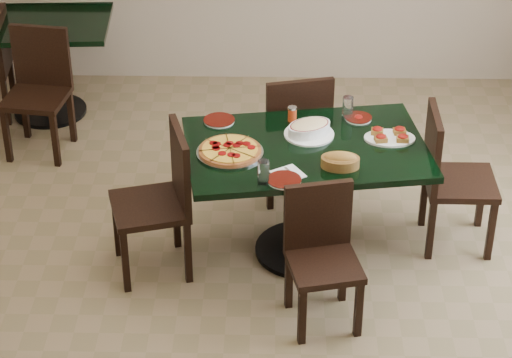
{
  "coord_description": "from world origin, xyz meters",
  "views": [
    {
      "loc": [
        0.12,
        -4.65,
        3.63
      ],
      "look_at": [
        0.02,
        0.0,
        0.73
      ],
      "focal_mm": 70.0,
      "sensor_mm": 36.0,
      "label": 1
    }
  ],
  "objects_px": {
    "chair_near": "(321,248)",
    "bruschetta_platter": "(390,136)",
    "back_table": "(43,50)",
    "back_chair_near": "(39,84)",
    "chair_left": "(163,194)",
    "bread_basket": "(340,161)",
    "chair_right": "(448,172)",
    "lasagna_casserole": "(309,128)",
    "chair_far": "(295,130)",
    "main_table": "(305,173)",
    "pepperoni_pizza": "(230,151)"
  },
  "relations": [
    {
      "from": "chair_left",
      "to": "pepperoni_pizza",
      "type": "relative_size",
      "value": 2.37
    },
    {
      "from": "pepperoni_pizza",
      "to": "lasagna_casserole",
      "type": "distance_m",
      "value": 0.51
    },
    {
      "from": "chair_right",
      "to": "pepperoni_pizza",
      "type": "height_order",
      "value": "chair_right"
    },
    {
      "from": "back_chair_near",
      "to": "chair_right",
      "type": "bearing_deg",
      "value": -14.6
    },
    {
      "from": "back_table",
      "to": "bruschetta_platter",
      "type": "height_order",
      "value": "bruschetta_platter"
    },
    {
      "from": "chair_left",
      "to": "back_chair_near",
      "type": "relative_size",
      "value": 1.03
    },
    {
      "from": "back_chair_near",
      "to": "bruschetta_platter",
      "type": "xyz_separation_m",
      "value": [
        2.33,
        -1.19,
        0.28
      ]
    },
    {
      "from": "chair_right",
      "to": "lasagna_casserole",
      "type": "distance_m",
      "value": 0.89
    },
    {
      "from": "back_table",
      "to": "pepperoni_pizza",
      "type": "height_order",
      "value": "pepperoni_pizza"
    },
    {
      "from": "main_table",
      "to": "chair_left",
      "type": "distance_m",
      "value": 0.84
    },
    {
      "from": "chair_near",
      "to": "pepperoni_pizza",
      "type": "bearing_deg",
      "value": 123.85
    },
    {
      "from": "main_table",
      "to": "chair_right",
      "type": "relative_size",
      "value": 1.66
    },
    {
      "from": "main_table",
      "to": "bruschetta_platter",
      "type": "bearing_deg",
      "value": 1.19
    },
    {
      "from": "back_table",
      "to": "bread_basket",
      "type": "distance_m",
      "value": 2.9
    },
    {
      "from": "back_table",
      "to": "back_chair_near",
      "type": "relative_size",
      "value": 1.18
    },
    {
      "from": "chair_near",
      "to": "main_table",
      "type": "bearing_deg",
      "value": 84.9
    },
    {
      "from": "chair_far",
      "to": "back_table",
      "type": "bearing_deg",
      "value": -45.27
    },
    {
      "from": "chair_left",
      "to": "pepperoni_pizza",
      "type": "bearing_deg",
      "value": 83.92
    },
    {
      "from": "back_table",
      "to": "chair_near",
      "type": "relative_size",
      "value": 1.3
    },
    {
      "from": "chair_left",
      "to": "pepperoni_pizza",
      "type": "distance_m",
      "value": 0.47
    },
    {
      "from": "chair_left",
      "to": "bruschetta_platter",
      "type": "bearing_deg",
      "value": 84.96
    },
    {
      "from": "chair_left",
      "to": "pepperoni_pizza",
      "type": "height_order",
      "value": "chair_left"
    },
    {
      "from": "back_chair_near",
      "to": "pepperoni_pizza",
      "type": "height_order",
      "value": "back_chair_near"
    },
    {
      "from": "chair_right",
      "to": "bread_basket",
      "type": "bearing_deg",
      "value": 118.19
    },
    {
      "from": "bread_basket",
      "to": "chair_far",
      "type": "bearing_deg",
      "value": 108.02
    },
    {
      "from": "back_chair_near",
      "to": "lasagna_casserole",
      "type": "bearing_deg",
      "value": -23.27
    },
    {
      "from": "chair_left",
      "to": "back_chair_near",
      "type": "xyz_separation_m",
      "value": [
        -1.02,
        1.43,
        -0.01
      ]
    },
    {
      "from": "chair_near",
      "to": "bruschetta_platter",
      "type": "xyz_separation_m",
      "value": [
        0.41,
        0.67,
        0.33
      ]
    },
    {
      "from": "pepperoni_pizza",
      "to": "lasagna_casserole",
      "type": "relative_size",
      "value": 1.21
    },
    {
      "from": "back_chair_near",
      "to": "lasagna_casserole",
      "type": "relative_size",
      "value": 2.8
    },
    {
      "from": "chair_near",
      "to": "chair_right",
      "type": "distance_m",
      "value": 1.06
    },
    {
      "from": "chair_left",
      "to": "bread_basket",
      "type": "height_order",
      "value": "chair_left"
    },
    {
      "from": "back_chair_near",
      "to": "pepperoni_pizza",
      "type": "xyz_separation_m",
      "value": [
        1.4,
        -1.36,
        0.27
      ]
    },
    {
      "from": "lasagna_casserole",
      "to": "bread_basket",
      "type": "height_order",
      "value": "bread_basket"
    },
    {
      "from": "chair_left",
      "to": "bruschetta_platter",
      "type": "distance_m",
      "value": 1.36
    },
    {
      "from": "pepperoni_pizza",
      "to": "back_table",
      "type": "bearing_deg",
      "value": 128.27
    },
    {
      "from": "lasagna_casserole",
      "to": "bread_basket",
      "type": "xyz_separation_m",
      "value": [
        0.16,
        -0.36,
        -0.01
      ]
    },
    {
      "from": "chair_far",
      "to": "back_chair_near",
      "type": "bearing_deg",
      "value": -33.49
    },
    {
      "from": "pepperoni_pizza",
      "to": "back_chair_near",
      "type": "bearing_deg",
      "value": 135.79
    },
    {
      "from": "main_table",
      "to": "lasagna_casserole",
      "type": "relative_size",
      "value": 4.73
    },
    {
      "from": "chair_far",
      "to": "lasagna_casserole",
      "type": "distance_m",
      "value": 0.57
    },
    {
      "from": "chair_left",
      "to": "lasagna_casserole",
      "type": "height_order",
      "value": "chair_left"
    },
    {
      "from": "chair_far",
      "to": "pepperoni_pizza",
      "type": "bearing_deg",
      "value": 48.25
    },
    {
      "from": "chair_far",
      "to": "bread_basket",
      "type": "distance_m",
      "value": 0.92
    },
    {
      "from": "chair_left",
      "to": "lasagna_casserole",
      "type": "xyz_separation_m",
      "value": [
        0.84,
        0.29,
        0.29
      ]
    },
    {
      "from": "pepperoni_pizza",
      "to": "lasagna_casserole",
      "type": "height_order",
      "value": "lasagna_casserole"
    },
    {
      "from": "back_table",
      "to": "chair_right",
      "type": "xyz_separation_m",
      "value": [
        2.77,
        -1.64,
        -0.02
      ]
    },
    {
      "from": "back_table",
      "to": "bread_basket",
      "type": "bearing_deg",
      "value": -46.85
    },
    {
      "from": "chair_far",
      "to": "chair_near",
      "type": "height_order",
      "value": "chair_far"
    },
    {
      "from": "chair_left",
      "to": "bread_basket",
      "type": "bearing_deg",
      "value": 70.4
    }
  ]
}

